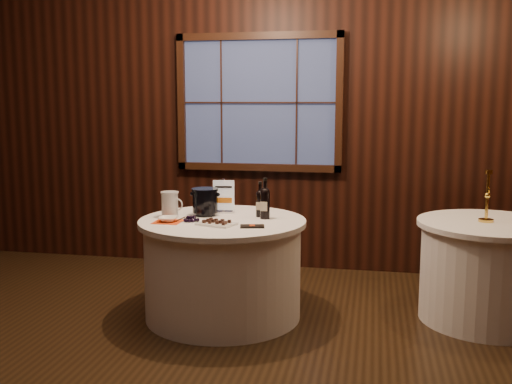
% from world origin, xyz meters
% --- Properties ---
extents(ground, '(6.00, 6.00, 0.00)m').
position_xyz_m(ground, '(0.00, 0.00, 0.00)').
color(ground, black).
rests_on(ground, ground).
extents(back_wall, '(6.00, 0.10, 3.00)m').
position_xyz_m(back_wall, '(0.00, 2.48, 1.54)').
color(back_wall, black).
rests_on(back_wall, ground).
extents(main_table, '(1.28, 1.28, 0.77)m').
position_xyz_m(main_table, '(0.00, 1.00, 0.39)').
color(main_table, white).
rests_on(main_table, ground).
extents(side_table, '(1.08, 1.08, 0.77)m').
position_xyz_m(side_table, '(2.00, 1.30, 0.39)').
color(side_table, white).
rests_on(side_table, ground).
extents(sign_stand, '(0.17, 0.10, 0.28)m').
position_xyz_m(sign_stand, '(-0.06, 1.26, 0.86)').
color(sign_stand, silver).
rests_on(sign_stand, main_table).
extents(port_bottle_left, '(0.07, 0.07, 0.28)m').
position_xyz_m(port_bottle_left, '(0.26, 1.17, 0.89)').
color(port_bottle_left, black).
rests_on(port_bottle_left, main_table).
extents(port_bottle_right, '(0.08, 0.08, 0.32)m').
position_xyz_m(port_bottle_right, '(0.31, 1.09, 0.91)').
color(port_bottle_right, black).
rests_on(port_bottle_right, main_table).
extents(ice_bucket, '(0.21, 0.21, 0.22)m').
position_xyz_m(ice_bucket, '(-0.17, 1.13, 0.88)').
color(ice_bucket, black).
rests_on(ice_bucket, main_table).
extents(chocolate_plate, '(0.31, 0.25, 0.04)m').
position_xyz_m(chocolate_plate, '(0.01, 0.79, 0.79)').
color(chocolate_plate, white).
rests_on(chocolate_plate, main_table).
extents(chocolate_box, '(0.19, 0.12, 0.01)m').
position_xyz_m(chocolate_box, '(0.28, 0.76, 0.78)').
color(chocolate_box, black).
rests_on(chocolate_box, main_table).
extents(grape_bunch, '(0.19, 0.10, 0.04)m').
position_xyz_m(grape_bunch, '(-0.21, 0.85, 0.79)').
color(grape_bunch, black).
rests_on(grape_bunch, main_table).
extents(glass_pitcher, '(0.19, 0.14, 0.20)m').
position_xyz_m(glass_pitcher, '(-0.42, 1.01, 0.87)').
color(glass_pitcher, silver).
rests_on(glass_pitcher, main_table).
extents(orange_napkin, '(0.20, 0.20, 0.00)m').
position_xyz_m(orange_napkin, '(-0.38, 0.83, 0.77)').
color(orange_napkin, '#DE4312').
rests_on(orange_napkin, main_table).
extents(cracker_bowl, '(0.15, 0.15, 0.04)m').
position_xyz_m(cracker_bowl, '(-0.38, 0.83, 0.79)').
color(cracker_bowl, white).
rests_on(cracker_bowl, orange_napkin).
extents(brass_candlestick, '(0.11, 0.11, 0.39)m').
position_xyz_m(brass_candlestick, '(1.96, 1.30, 0.91)').
color(brass_candlestick, gold).
rests_on(brass_candlestick, side_table).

